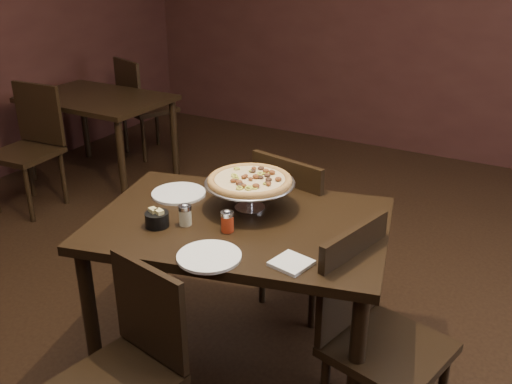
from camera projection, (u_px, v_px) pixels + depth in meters
The scene contains 16 objects.
room at pixel (236, 78), 2.16m from camera, with size 6.04×7.04×2.84m.
dining_table at pixel (240, 241), 2.49m from camera, with size 1.41×1.11×0.78m.
background_table at pixel (98, 108), 4.69m from camera, with size 1.15×0.77×0.72m.
pizza_stand at pixel (250, 181), 2.50m from camera, with size 0.40×0.40×0.17m.
parmesan_shaker at pixel (185, 215), 2.39m from camera, with size 0.06×0.06×0.10m.
pepper_flake_shaker at pixel (227, 221), 2.34m from camera, with size 0.06×0.06×0.10m.
packet_caddy at pixel (157, 219), 2.38m from camera, with size 0.10×0.10×0.08m.
napkin_stack at pixel (291, 263), 2.11m from camera, with size 0.13×0.13×0.01m, color white.
plate_left at pixel (179, 193), 2.69m from camera, with size 0.25×0.25×0.01m, color white.
plate_near at pixel (209, 256), 2.15m from camera, with size 0.25×0.25×0.01m, color white.
serving_spatula at pixel (251, 194), 2.38m from camera, with size 0.16×0.16×0.02m.
chair_far at pixel (299, 227), 3.01m from camera, with size 0.50×0.50×0.91m.
chair_near at pixel (130, 362), 2.12m from camera, with size 0.44×0.44×0.81m.
chair_side at pixel (374, 329), 2.23m from camera, with size 0.50×0.50×0.89m.
bg_chair_far at pixel (141, 104), 5.28m from camera, with size 0.55×0.55×0.92m.
bg_chair_near at pixel (30, 143), 4.24m from camera, with size 0.46×0.46×0.92m.
Camera 1 is at (1.19, -1.81, 1.88)m, focal length 40.00 mm.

